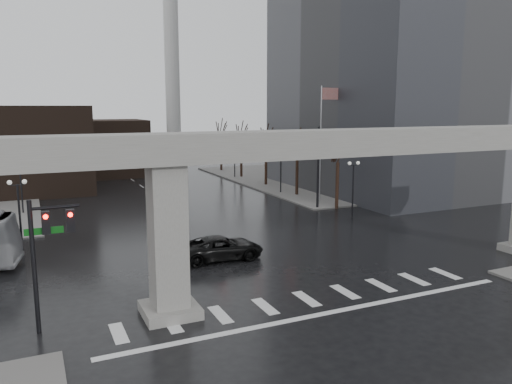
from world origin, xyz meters
TOP-DOWN VIEW (x-y plane):
  - ground at (0.00, 0.00)m, footprint 160.00×160.00m
  - sidewalk_ne at (26.00, 36.00)m, footprint 28.00×36.00m
  - elevated_guideway at (1.26, 0.00)m, footprint 48.00×2.60m
  - office_tower at (28.00, 26.00)m, footprint 22.00×26.00m
  - building_far_left at (-14.00, 42.00)m, footprint 16.00×14.00m
  - building_far_mid at (-2.00, 52.00)m, footprint 10.00×10.00m
  - smokestack at (6.00, 46.00)m, footprint 3.60×3.60m
  - signal_mast_arm at (8.99, 18.80)m, footprint 12.12×0.43m
  - signal_left_pole at (-12.25, 0.50)m, footprint 2.30×0.30m
  - flagpole_assembly at (15.29, 22.00)m, footprint 2.06×0.12m
  - lamp_right_0 at (13.50, 14.00)m, footprint 1.22×0.32m
  - lamp_right_1 at (13.50, 28.00)m, footprint 1.22×0.32m
  - lamp_right_2 at (13.50, 42.00)m, footprint 1.22×0.32m
  - lamp_left_0 at (-13.50, 14.00)m, footprint 1.22×0.32m
  - lamp_left_1 at (-13.50, 28.00)m, footprint 1.22×0.32m
  - lamp_left_2 at (-13.50, 42.00)m, footprint 1.22×0.32m
  - tree_right_0 at (14.53, 18.02)m, footprint 1.09×1.58m
  - tree_right_1 at (14.53, 26.02)m, footprint 1.09×1.61m
  - tree_right_2 at (14.53, 34.02)m, footprint 1.10×1.63m
  - tree_right_3 at (14.53, 42.02)m, footprint 1.11×1.66m
  - tree_right_4 at (14.53, 50.02)m, footprint 1.12×1.69m
  - pickup_truck at (-1.64, 7.28)m, footprint 5.68×2.83m
  - far_car at (0.45, 25.14)m, footprint 1.80×3.89m

SIDE VIEW (x-z plane):
  - ground at x=0.00m, z-range 0.00..0.00m
  - sidewalk_ne at x=26.00m, z-range 0.00..0.15m
  - far_car at x=0.45m, z-range 0.00..1.29m
  - pickup_truck at x=-1.64m, z-range 0.00..1.55m
  - tree_right_0 at x=14.53m, z-range -0.97..6.54m
  - tree_right_1 at x=14.53m, z-range -0.99..6.69m
  - tree_right_2 at x=14.53m, z-range -1.01..6.84m
  - tree_right_3 at x=14.53m, z-range -1.03..6.99m
  - tree_right_4 at x=14.53m, z-range -1.05..7.14m
  - lamp_right_0 at x=13.50m, z-range 0.92..6.03m
  - lamp_right_1 at x=13.50m, z-range 0.92..6.03m
  - lamp_right_2 at x=13.50m, z-range 0.92..6.03m
  - lamp_left_0 at x=-13.50m, z-range 0.92..6.03m
  - lamp_left_1 at x=-13.50m, z-range 0.92..6.03m
  - lamp_left_2 at x=-13.50m, z-range 0.92..6.03m
  - building_far_mid at x=-2.00m, z-range 0.00..8.00m
  - signal_left_pole at x=-12.25m, z-range 1.07..7.07m
  - building_far_left at x=-14.00m, z-range 0.00..10.00m
  - signal_mast_arm at x=8.99m, z-range 1.83..9.83m
  - elevated_guideway at x=1.26m, z-range 2.53..11.23m
  - flagpole_assembly at x=15.29m, z-range 1.53..13.53m
  - smokestack at x=6.00m, z-range -1.65..28.35m
  - office_tower at x=28.00m, z-range 0.00..42.00m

